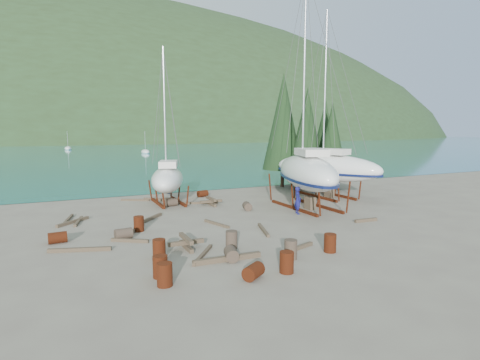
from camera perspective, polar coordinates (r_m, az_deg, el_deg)
name	(u,v)px	position (r m, az deg, el deg)	size (l,w,h in m)	color
ground	(247,231)	(21.72, 1.08, -7.80)	(600.00, 600.00, 0.00)	#6B6055
bay_water	(75,138)	(333.95, -23.79, 5.81)	(700.00, 700.00, 0.00)	#1A7185
far_hill	(75,138)	(338.95, -23.81, 5.82)	(800.00, 360.00, 110.00)	#24351A
far_house_center	(39,137)	(209.07, -28.35, 5.77)	(6.60, 5.60, 5.60)	beige
far_house_right	(142,137)	(212.46, -14.69, 6.43)	(6.60, 5.60, 5.60)	beige
cypress_near_right	(307,130)	(37.72, 10.15, 7.44)	(3.60, 3.60, 10.00)	black
cypress_mid_right	(332,140)	(37.04, 13.82, 6.00)	(3.06, 3.06, 8.50)	black
cypress_back_left	(283,122)	(38.57, 6.60, 8.80)	(4.14, 4.14, 11.50)	black
cypress_far_right	(325,136)	(40.32, 12.80, 6.54)	(3.24, 3.24, 9.00)	black
moored_boat_mid	(145,152)	(100.79, -14.22, 4.17)	(2.00, 5.00, 6.05)	white
moored_boat_far	(68,149)	(128.89, -24.73, 4.38)	(2.00, 5.00, 6.05)	white
large_sailboat_near	(306,172)	(28.15, 10.10, 1.27)	(6.56, 11.22, 17.00)	white
large_sailboat_far	(327,167)	(33.50, 13.05, 1.91)	(6.62, 10.36, 15.86)	white
small_sailboat_shore	(168,179)	(30.05, -10.98, 0.21)	(4.69, 7.97, 12.15)	white
worker	(298,200)	(26.26, 8.80, -3.08)	(0.70, 0.46, 1.91)	navy
drum_0	(160,267)	(15.36, -12.07, -12.78)	(0.58, 0.58, 0.88)	#601D10
drum_1	(231,254)	(16.94, -1.33, -11.20)	(0.58, 0.58, 0.88)	#2D2823
drum_2	(58,238)	(21.54, -26.04, -7.89)	(0.58, 0.58, 0.88)	#601D10
drum_3	(287,262)	(15.61, 7.13, -12.32)	(0.58, 0.58, 0.88)	#601D10
drum_4	(203,194)	(32.93, -5.72, -2.08)	(0.58, 0.58, 0.88)	#601D10
drum_5	(291,249)	(17.22, 7.73, -10.43)	(0.58, 0.58, 0.88)	#2D2823
drum_7	(330,243)	(18.50, 13.57, -9.31)	(0.58, 0.58, 0.88)	#601D10
drum_8	(139,224)	(22.34, -15.16, -6.46)	(0.58, 0.58, 0.88)	#601D10
drum_9	(171,202)	(29.20, -10.43, -3.38)	(0.58, 0.58, 0.88)	#2D2823
drum_10	(165,274)	(14.54, -11.41, -13.93)	(0.58, 0.58, 0.88)	#601D10
drum_11	(247,206)	(27.30, 1.11, -4.01)	(0.58, 0.58, 0.88)	#2D2823
drum_12	(253,272)	(14.97, 2.06, -13.77)	(0.58, 0.58, 0.88)	#601D10
drum_13	(159,249)	(17.53, -12.23, -10.21)	(0.58, 0.58, 0.88)	#601D10
drum_15	(124,234)	(21.04, -17.32, -7.82)	(0.58, 0.58, 0.88)	#2D2823
drum_17	(232,240)	(18.52, -1.30, -9.08)	(0.58, 0.58, 0.88)	#2D2823
timber_0	(135,200)	(32.13, -15.71, -2.95)	(0.14, 2.39, 0.14)	brown
timber_1	(366,220)	(25.20, 18.64, -5.82)	(0.19, 1.63, 0.19)	brown
timber_2	(73,222)	(25.73, -24.11, -5.82)	(0.19, 2.55, 0.19)	brown
timber_3	(203,255)	(17.60, -5.68, -11.26)	(0.15, 2.75, 0.15)	brown
timber_4	(137,229)	(22.73, -15.45, -7.15)	(0.17, 2.25, 0.17)	brown
timber_5	(263,230)	(21.73, 3.59, -7.58)	(0.16, 2.65, 0.16)	brown
timber_6	(170,200)	(31.28, -10.61, -3.03)	(0.19, 1.60, 0.19)	brown
timber_7	(300,247)	(18.79, 9.20, -10.06)	(0.17, 1.82, 0.17)	brown
timber_8	(152,218)	(25.23, -13.21, -5.62)	(0.19, 2.27, 0.19)	brown
timber_9	(158,199)	(32.03, -12.37, -2.87)	(0.15, 2.57, 0.15)	brown
timber_10	(198,203)	(29.82, -6.38, -3.49)	(0.16, 3.09, 0.16)	brown
timber_11	(217,224)	(23.13, -3.60, -6.66)	(0.15, 2.35, 0.15)	brown
timber_12	(130,240)	(20.45, -16.45, -8.83)	(0.17, 2.02, 0.17)	brown
timber_14	(80,250)	(19.71, -23.24, -9.73)	(0.18, 2.91, 0.18)	brown
timber_15	(68,219)	(26.61, -24.72, -5.48)	(0.15, 2.79, 0.15)	brown
timber_16	(227,259)	(16.90, -1.93, -11.88)	(0.23, 3.16, 0.23)	brown
timber_17	(78,221)	(25.75, -23.41, -5.80)	(0.16, 2.39, 0.16)	brown
timber_pile_fore	(186,242)	(18.74, -8.21, -9.41)	(1.80, 1.80, 0.60)	brown
timber_pile_aft	(211,201)	(29.21, -4.43, -3.26)	(1.80, 1.80, 0.60)	brown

